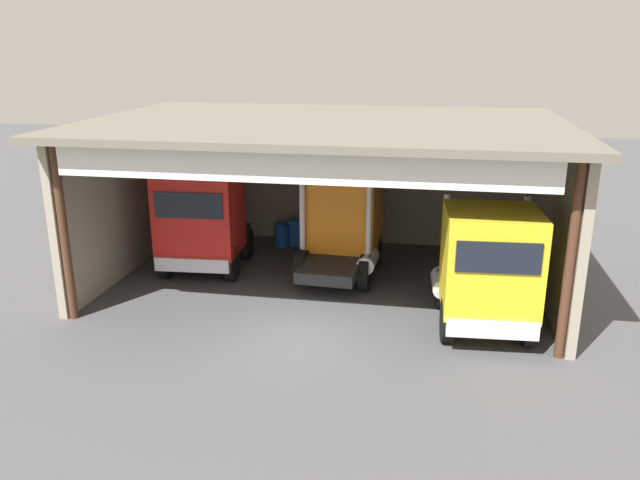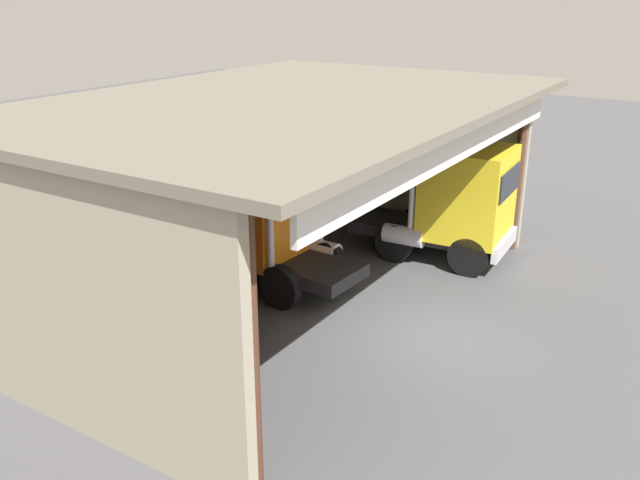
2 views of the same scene
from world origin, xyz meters
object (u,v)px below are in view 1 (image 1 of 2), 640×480
at_px(truck_red_center_bay, 202,219).
at_px(truck_yellow_center_left_bay, 487,268).
at_px(tool_cart, 300,232).
at_px(oil_drum, 282,235).
at_px(truck_orange_center_right_bay, 343,222).

distance_m(truck_red_center_bay, truck_yellow_center_left_bay, 9.46).
xyz_separation_m(truck_yellow_center_left_bay, tool_cart, (-6.39, 6.57, -1.30)).
xyz_separation_m(oil_drum, tool_cart, (0.65, 0.35, 0.05)).
bearing_deg(truck_orange_center_right_bay, truck_red_center_bay, -167.72).
relative_size(truck_orange_center_right_bay, oil_drum, 4.98).
xyz_separation_m(truck_orange_center_right_bay, truck_yellow_center_left_bay, (4.36, -3.76, 0.03)).
bearing_deg(truck_yellow_center_left_bay, oil_drum, -44.98).
relative_size(truck_orange_center_right_bay, tool_cart, 4.49).
height_order(truck_red_center_bay, truck_yellow_center_left_bay, truck_red_center_bay).
xyz_separation_m(truck_orange_center_right_bay, tool_cart, (-2.02, 2.81, -1.27)).
bearing_deg(truck_orange_center_right_bay, oil_drum, 140.52).
bearing_deg(tool_cart, truck_yellow_center_left_bay, -45.79).
xyz_separation_m(truck_red_center_bay, tool_cart, (2.58, 3.55, -1.36)).
bearing_deg(truck_red_center_bay, tool_cart, -129.55).
bearing_deg(truck_red_center_bay, truck_orange_center_right_bay, -174.40).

